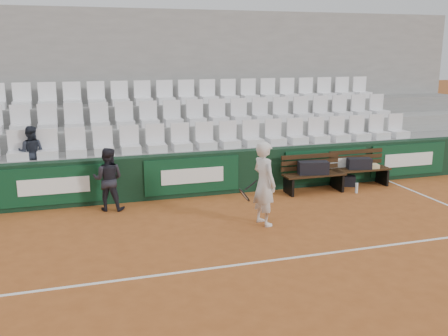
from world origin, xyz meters
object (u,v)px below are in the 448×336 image
water_bottle_near (262,191)px  tennis_player (264,183)px  bench_left (314,183)px  water_bottle_far (357,188)px  sports_bag_ground (346,181)px  sports_bag_right (359,164)px  spectator_c (30,132)px  sports_bag_left (313,168)px  ball_kid (108,179)px  bench_right (360,177)px

water_bottle_near → tennis_player: 2.00m
bench_left → water_bottle_far: 1.02m
sports_bag_ground → tennis_player: tennis_player is taller
sports_bag_right → spectator_c: bearing=172.9°
sports_bag_left → water_bottle_far: bearing=-20.5°
sports_bag_right → water_bottle_far: size_ratio=2.36×
water_bottle_far → tennis_player: (-2.91, -1.37, 0.70)m
tennis_player → ball_kid: 3.33m
bench_right → sports_bag_ground: size_ratio=3.58×
sports_bag_ground → water_bottle_far: bearing=-99.1°
sports_bag_right → ball_kid: (-6.07, -0.09, 0.09)m
ball_kid → tennis_player: bearing=165.4°
water_bottle_near → water_bottle_far: bearing=-9.9°
bench_right → ball_kid: (-6.12, -0.11, 0.45)m
water_bottle_far → spectator_c: spectator_c is taller
sports_bag_ground → tennis_player: 3.69m
sports_bag_ground → ball_kid: size_ratio=0.31×
bench_right → water_bottle_near: size_ratio=5.90×
sports_bag_right → sports_bag_ground: (-0.25, 0.14, -0.46)m
bench_left → sports_bag_right: 1.35m
sports_bag_left → ball_kid: size_ratio=0.53×
sports_bag_left → water_bottle_far: 1.15m
sports_bag_left → water_bottle_far: size_ratio=2.89×
sports_bag_left → tennis_player: 2.61m
sports_bag_left → sports_bag_right: size_ratio=1.22×
tennis_player → spectator_c: spectator_c is taller
sports_bag_ground → water_bottle_near: bearing=-174.0°
sports_bag_ground → spectator_c: (-7.36, 0.81, 1.46)m
bench_right → bench_left: bearing=-173.3°
bench_left → spectator_c: size_ratio=1.28×
tennis_player → ball_kid: bearing=147.4°
water_bottle_far → tennis_player: 3.29m
bench_left → bench_right: (1.35, 0.16, 0.00)m
bench_right → spectator_c: spectator_c is taller
water_bottle_far → bench_right: bearing=52.5°
sports_bag_ground → spectator_c: size_ratio=0.36×
sports_bag_left → water_bottle_near: 1.37m
water_bottle_near → ball_kid: ball_kid is taller
tennis_player → bench_left: bearing=41.4°
sports_bag_right → ball_kid: bearing=-179.2°
sports_bag_right → sports_bag_ground: bearing=151.6°
bench_right → sports_bag_right: 0.36m
sports_bag_left → water_bottle_near: bearing=178.8°
tennis_player → ball_kid: (-2.80, 1.79, -0.15)m
water_bottle_near → water_bottle_far: size_ratio=1.04×
bench_left → bench_right: bearing=6.7°
ball_kid → spectator_c: bearing=-15.9°
bench_left → water_bottle_far: (0.94, -0.37, -0.10)m
sports_bag_right → tennis_player: size_ratio=0.35×
water_bottle_far → sports_bag_ground: bearing=80.9°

